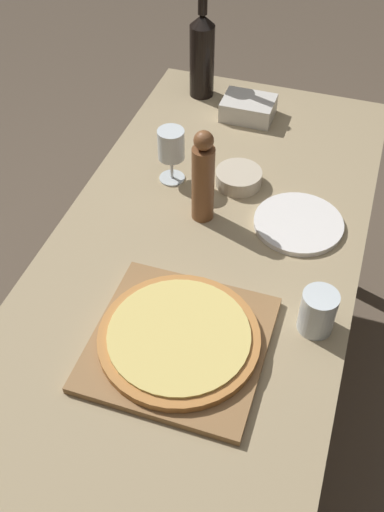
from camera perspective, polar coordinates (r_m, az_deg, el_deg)
name	(u,v)px	position (r m, az deg, el deg)	size (l,w,h in m)	color
ground_plane	(203,402)	(2.06, 1.04, -13.69)	(12.00, 12.00, 0.00)	brown
dining_table	(206,269)	(1.53, 1.37, -1.24)	(0.74, 1.50, 0.76)	#9E8966
cutting_board	(179,343)	(1.24, -1.23, -8.29)	(0.35, 0.35, 0.02)	olive
pizza	(179,337)	(1.22, -1.25, -7.73)	(0.33, 0.33, 0.02)	#BC7A3D
wine_bottle	(202,54)	(1.91, 0.96, 18.69)	(0.08, 0.08, 0.34)	black
pepper_mill	(203,178)	(1.44, 1.06, 7.41)	(0.06, 0.06, 0.25)	brown
wine_glass	(171,147)	(1.56, -2.00, 10.38)	(0.07, 0.07, 0.15)	silver
small_bowl	(239,178)	(1.60, 4.46, 7.44)	(0.12, 0.12, 0.04)	beige
drinking_tumbler	(318,312)	(1.26, 11.89, -5.21)	(0.08, 0.08, 0.10)	silver
dinner_plate	(298,223)	(1.51, 10.10, 3.09)	(0.22, 0.22, 0.01)	white
food_container	(248,108)	(1.86, 5.38, 13.85)	(0.15, 0.12, 0.06)	beige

